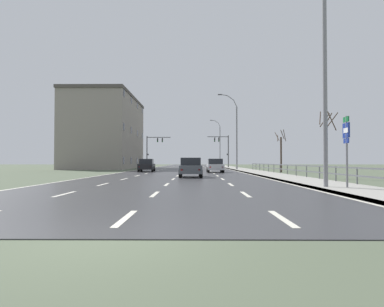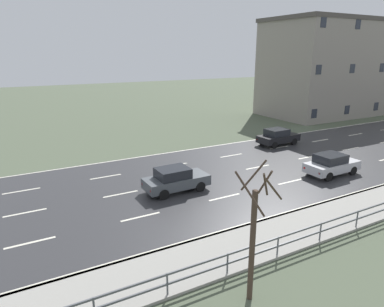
{
  "view_description": "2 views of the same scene",
  "coord_description": "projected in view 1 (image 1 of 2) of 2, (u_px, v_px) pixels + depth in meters",
  "views": [
    {
      "loc": [
        1.56,
        -5.49,
        1.3
      ],
      "look_at": [
        0.95,
        56.62,
        2.73
      ],
      "focal_mm": 31.26,
      "sensor_mm": 36.0,
      "label": 1
    },
    {
      "loc": [
        19.32,
        12.68,
        8.47
      ],
      "look_at": [
        0.0,
        23.25,
        1.93
      ],
      "focal_mm": 31.91,
      "sensor_mm": 36.0,
      "label": 2
    }
  ],
  "objects": [
    {
      "name": "bare_tree_mid",
      "position": [
        281.0,
        152.0,
        38.77
      ],
      "size": [
        1.28,
        1.18,
        4.96
      ],
      "color": "#423328",
      "rests_on": "ground"
    },
    {
      "name": "street_lamp_midground",
      "position": [
        235.0,
        133.0,
        48.54
      ],
      "size": [
        2.84,
        0.24,
        11.11
      ],
      "color": "slate",
      "rests_on": "ground"
    },
    {
      "name": "guardrail",
      "position": [
        292.0,
        168.0,
        28.72
      ],
      "size": [
        0.07,
        38.86,
        1.0
      ],
      "color": "#515459",
      "rests_on": "ground"
    },
    {
      "name": "traffic_signal_right",
      "position": [
        223.0,
        146.0,
        64.05
      ],
      "size": [
        4.11,
        0.36,
        6.24
      ],
      "color": "#38383A",
      "rests_on": "ground"
    },
    {
      "name": "car_near_right",
      "position": [
        191.0,
        167.0,
        26.9
      ],
      "size": [
        1.89,
        4.13,
        1.57
      ],
      "rotation": [
        0.0,
        0.0,
        0.02
      ],
      "color": "#474C51",
      "rests_on": "ground"
    },
    {
      "name": "highway_sign",
      "position": [
        347.0,
        143.0,
        15.05
      ],
      "size": [
        0.09,
        0.68,
        3.34
      ],
      "color": "slate",
      "rests_on": "ground"
    },
    {
      "name": "bare_tree_near",
      "position": [
        326.0,
        145.0,
        24.85
      ],
      "size": [
        1.38,
        1.62,
        5.1
      ],
      "color": "#423328",
      "rests_on": "ground"
    },
    {
      "name": "sidewalk_right",
      "position": [
        230.0,
        167.0,
        65.38
      ],
      "size": [
        3.0,
        120.0,
        0.12
      ],
      "color": "gray",
      "rests_on": "ground"
    },
    {
      "name": "street_lamp_distant",
      "position": [
        219.0,
        144.0,
        81.54
      ],
      "size": [
        2.55,
        0.24,
        11.41
      ],
      "color": "slate",
      "rests_on": "ground"
    },
    {
      "name": "road_asphalt_strip",
      "position": [
        187.0,
        168.0,
        65.45
      ],
      "size": [
        14.0,
        120.0,
        0.03
      ],
      "color": "#303033",
      "rests_on": "ground"
    },
    {
      "name": "ground_plane",
      "position": [
        186.0,
        170.0,
        53.46
      ],
      "size": [
        160.0,
        160.0,
        0.12
      ],
      "color": "#4C5642"
    },
    {
      "name": "brick_building",
      "position": [
        106.0,
        133.0,
        59.81
      ],
      "size": [
        10.33,
        20.61,
        12.8
      ],
      "color": "gray",
      "rests_on": "ground"
    },
    {
      "name": "traffic_signal_left",
      "position": [
        153.0,
        146.0,
        65.27
      ],
      "size": [
        4.71,
        0.36,
        6.22
      ],
      "color": "#38383A",
      "rests_on": "ground"
    },
    {
      "name": "street_lamp_foreground",
      "position": [
        321.0,
        67.0,
        15.54
      ],
      "size": [
        2.59,
        0.24,
        11.65
      ],
      "color": "slate",
      "rests_on": "ground"
    },
    {
      "name": "car_distant",
      "position": [
        147.0,
        165.0,
        40.45
      ],
      "size": [
        1.97,
        4.17,
        1.57
      ],
      "rotation": [
        0.0,
        0.0,
        0.04
      ],
      "color": "black",
      "rests_on": "ground"
    },
    {
      "name": "car_near_left",
      "position": [
        215.0,
        165.0,
        38.0
      ],
      "size": [
        1.87,
        4.12,
        1.57
      ],
      "rotation": [
        0.0,
        0.0,
        0.01
      ],
      "color": "#B7B7BC",
      "rests_on": "ground"
    }
  ]
}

